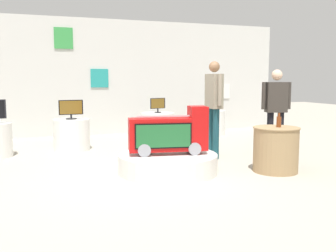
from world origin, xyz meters
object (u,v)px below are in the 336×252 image
at_px(tv_on_right_rear, 158,104).
at_px(tv_on_left_rear, 71,109).
at_px(main_display_pedestal, 168,163).
at_px(shopper_browsing_near_truck, 214,102).
at_px(display_pedestal_far_right, 213,123).
at_px(novelty_firetruck_tv, 170,134).
at_px(tv_on_far_right, 213,103).
at_px(display_pedestal_right_rear, 158,126).
at_px(shopper_browsing_rear, 276,106).
at_px(display_pedestal_left_rear, 72,135).
at_px(side_table_round, 276,149).
at_px(bottle_on_side_table, 279,121).

bearing_deg(tv_on_right_rear, tv_on_left_rear, -158.53).
relative_size(main_display_pedestal, shopper_browsing_near_truck, 0.87).
distance_m(display_pedestal_far_right, shopper_browsing_near_truck, 3.13).
xyz_separation_m(main_display_pedestal, novelty_firetruck_tv, (0.02, -0.01, 0.46)).
bearing_deg(shopper_browsing_near_truck, main_display_pedestal, -146.22).
height_order(tv_on_left_rear, tv_on_far_right, tv_on_left_rear).
height_order(display_pedestal_right_rear, tv_on_far_right, tv_on_far_right).
distance_m(novelty_firetruck_tv, shopper_browsing_rear, 2.35).
xyz_separation_m(novelty_firetruck_tv, shopper_browsing_near_truck, (1.16, 0.80, 0.45)).
distance_m(tv_on_left_rear, shopper_browsing_rear, 4.10).
distance_m(novelty_firetruck_tv, display_pedestal_left_rear, 2.84).
height_order(main_display_pedestal, display_pedestal_right_rear, display_pedestal_right_rear).
height_order(display_pedestal_left_rear, tv_on_left_rear, tv_on_left_rear).
bearing_deg(display_pedestal_far_right, shopper_browsing_near_truck, -115.90).
distance_m(main_display_pedestal, display_pedestal_left_rear, 2.81).
height_order(tv_on_right_rear, tv_on_far_right, tv_on_far_right).
distance_m(main_display_pedestal, shopper_browsing_rear, 2.48).
xyz_separation_m(display_pedestal_far_right, tv_on_far_right, (0.00, -0.00, 0.52)).
height_order(display_pedestal_far_right, side_table_round, side_table_round).
xyz_separation_m(tv_on_left_rear, display_pedestal_far_right, (3.75, 1.01, -0.54)).
distance_m(tv_on_left_rear, display_pedestal_far_right, 3.92).
relative_size(side_table_round, bottle_on_side_table, 3.25).
relative_size(display_pedestal_left_rear, bottle_on_side_table, 3.28).
bearing_deg(display_pedestal_left_rear, display_pedestal_right_rear, 21.46).
xyz_separation_m(main_display_pedestal, display_pedestal_left_rear, (-1.24, 2.52, 0.17)).
xyz_separation_m(tv_on_far_right, shopper_browsing_rear, (-0.21, -3.08, 0.12)).
distance_m(novelty_firetruck_tv, tv_on_far_right, 4.33).
distance_m(shopper_browsing_near_truck, shopper_browsing_rear, 1.17).
height_order(novelty_firetruck_tv, side_table_round, novelty_firetruck_tv).
xyz_separation_m(display_pedestal_right_rear, side_table_round, (0.71, -3.89, 0.04)).
bearing_deg(display_pedestal_far_right, tv_on_right_rear, -174.19).
xyz_separation_m(novelty_firetruck_tv, bottle_on_side_table, (1.65, -0.52, 0.20)).
height_order(novelty_firetruck_tv, shopper_browsing_rear, shopper_browsing_rear).
bearing_deg(bottle_on_side_table, main_display_pedestal, 162.28).
bearing_deg(side_table_round, shopper_browsing_rear, 55.73).
bearing_deg(tv_on_right_rear, side_table_round, -79.68).
distance_m(display_pedestal_far_right, tv_on_far_right, 0.52).
xyz_separation_m(display_pedestal_far_right, shopper_browsing_near_truck, (-1.33, -2.73, 0.74)).
bearing_deg(display_pedestal_far_right, side_table_round, -102.17).
bearing_deg(novelty_firetruck_tv, side_table_round, -17.69).
relative_size(tv_on_left_rear, bottle_on_side_table, 2.18).
height_order(novelty_firetruck_tv, shopper_browsing_near_truck, shopper_browsing_near_truck).
bearing_deg(shopper_browsing_rear, novelty_firetruck_tv, -168.68).
height_order(display_pedestal_right_rear, side_table_round, side_table_round).
distance_m(main_display_pedestal, tv_on_right_rear, 3.56).
height_order(side_table_round, shopper_browsing_rear, shopper_browsing_rear).
xyz_separation_m(main_display_pedestal, tv_on_far_right, (2.51, 3.52, 0.70)).
bearing_deg(novelty_firetruck_tv, main_display_pedestal, 154.45).
height_order(display_pedestal_left_rear, display_pedestal_far_right, same).
bearing_deg(tv_on_far_right, tv_on_right_rear, -174.33).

